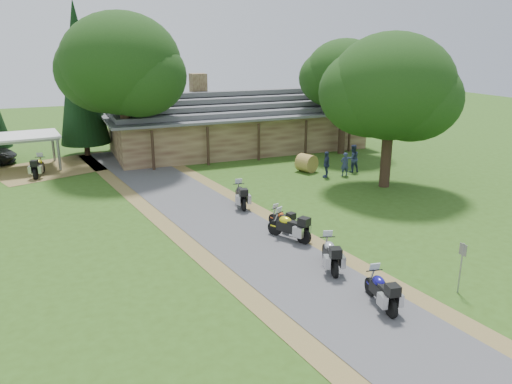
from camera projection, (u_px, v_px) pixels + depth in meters
name	position (u px, v px, depth m)	size (l,w,h in m)	color
ground	(314.00, 286.00, 18.56)	(120.00, 120.00, 0.00)	#2F4F16
driveway	(260.00, 248.00, 21.91)	(46.00, 46.00, 0.00)	#3F3F41
lodge	(238.00, 120.00, 41.24)	(21.40, 9.40, 4.90)	brown
carport	(17.00, 153.00, 34.87)	(5.64, 3.76, 2.45)	white
motorcycle_row_a	(381.00, 288.00, 16.99)	(1.94, 0.63, 1.33)	navy
motorcycle_row_b	(330.00, 252.00, 19.80)	(2.02, 0.66, 1.38)	#A1A3A8
motorcycle_row_c	(289.00, 225.00, 22.66)	(2.08, 0.68, 1.42)	yellow
motorcycle_row_d	(282.00, 218.00, 24.00)	(1.66, 0.54, 1.14)	#D95820
motorcycle_row_e	(241.00, 194.00, 27.24)	(2.03, 0.66, 1.39)	black
motorcycle_carport_a	(38.00, 166.00, 33.32)	(2.12, 0.69, 1.45)	yellow
person_a	(345.00, 162.00, 33.37)	(0.53, 0.38, 1.87)	navy
person_b	(353.00, 156.00, 34.27)	(0.64, 0.46, 2.25)	navy
person_c	(327.00, 162.00, 32.97)	(0.59, 0.42, 2.06)	navy
hay_bale	(307.00, 163.00, 34.51)	(1.23, 1.23, 1.12)	olive
sign_post	(461.00, 268.00, 17.80)	(0.35, 0.06, 1.93)	gray
oak_lodge_left	(123.00, 85.00, 34.07)	(8.10, 8.10, 11.70)	#15330F
oak_lodge_right	(344.00, 89.00, 38.81)	(6.12, 6.12, 10.21)	#15330F
oak_driveway	(390.00, 107.00, 29.76)	(7.42, 7.42, 9.93)	#15330F
cedar_near	(80.00, 80.00, 37.84)	(3.76, 3.76, 11.72)	black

